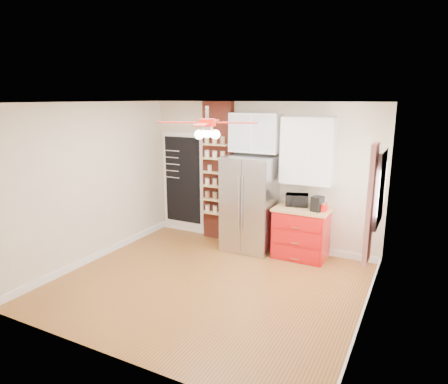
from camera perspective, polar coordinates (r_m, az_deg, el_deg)
The scene contains 21 objects.
floor at distance 6.23m, azimuth -2.20°, elevation -13.02°, with size 4.50×4.50×0.00m, color #9C5D27.
ceiling at distance 5.58m, azimuth -2.45°, elevation 12.66°, with size 4.50×4.50×0.00m, color white.
wall_back at distance 7.52m, azimuth 5.21°, elevation 2.44°, with size 4.50×0.02×2.70m, color beige.
wall_front at distance 4.21m, azimuth -15.93°, elevation -6.82°, with size 4.50×0.02×2.70m, color beige.
wall_left at distance 7.12m, azimuth -18.30°, elevation 1.18°, with size 0.02×4.00×2.70m, color beige.
wall_right at distance 5.08m, azimuth 20.41°, elevation -3.69°, with size 0.02×4.00×2.70m, color beige.
chalkboard at distance 8.31m, azimuth -5.85°, elevation 1.71°, with size 0.95×0.05×1.95m.
brick_pillar at distance 7.80m, azimuth -0.81°, elevation 2.89°, with size 0.60×0.16×2.70m, color maroon.
fridge at distance 7.31m, azimuth 3.67°, elevation -1.67°, with size 0.90×0.70×1.75m, color silver.
upper_glass_cabinet at distance 7.27m, azimuth 4.44°, elevation 8.44°, with size 0.90×0.35×0.70m, color white.
red_cabinet at distance 7.17m, azimuth 10.94°, elevation -5.74°, with size 0.94×0.64×0.90m.
upper_shelf_unit at distance 7.01m, azimuth 11.85°, elevation 5.76°, with size 0.90×0.30×1.15m, color white.
window at distance 5.90m, azimuth 21.48°, elevation 0.52°, with size 0.04×0.75×1.05m, color white.
curtain at distance 5.40m, azimuth 20.23°, elevation -1.60°, with size 0.06×0.40×1.55m, color #AB161B.
ceiling_fan at distance 5.59m, azimuth -2.42°, elevation 9.83°, with size 1.40×1.40×0.44m.
toaster_oven at distance 7.14m, azimuth 10.37°, elevation -1.13°, with size 0.39×0.26×0.21m, color black.
coffee_maker at distance 6.88m, azimuth 13.20°, elevation -1.65°, with size 0.16×0.21×0.25m, color black.
canister_left at distance 6.87m, azimuth 13.94°, elevation -2.21°, with size 0.09×0.09×0.14m, color #B7100A.
canister_right at distance 6.98m, azimuth 14.17°, elevation -1.93°, with size 0.10×0.10×0.15m, color red.
pantry_jar_oats at distance 7.70m, azimuth -2.06°, elevation 3.36°, with size 0.08×0.08×0.12m, color beige.
pantry_jar_beans at distance 7.63m, azimuth -0.38°, elevation 3.31°, with size 0.09×0.09×0.13m, color #91604A.
Camera 1 is at (2.76, -4.85, 2.76)m, focal length 32.00 mm.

